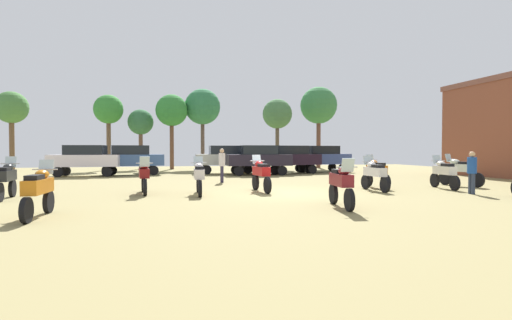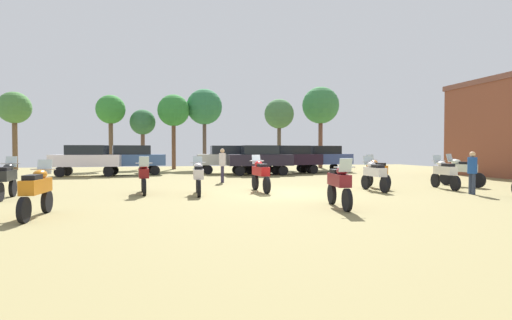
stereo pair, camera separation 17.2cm
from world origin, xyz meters
name	(u,v)px [view 2 (the right image)]	position (x,y,z in m)	size (l,w,h in m)	color
ground_plane	(279,193)	(0.00, 0.00, 0.01)	(44.00, 52.00, 0.02)	olive
motorcycle_1	(374,174)	(4.06, -0.23, 0.73)	(0.62, 2.14, 1.45)	black
motorcycle_2	(445,172)	(7.46, -0.16, 0.74)	(0.65, 2.17, 1.47)	black
motorcycle_4	(198,176)	(-3.20, -0.01, 0.74)	(0.62, 2.20, 1.46)	black
motorcycle_5	(7,178)	(-9.79, 0.07, 0.74)	(0.62, 2.11, 1.48)	black
motorcycle_6	(260,174)	(-0.65, 0.50, 0.76)	(0.62, 2.22, 1.50)	black
motorcycle_7	(461,170)	(9.06, 0.73, 0.76)	(0.81, 2.21, 1.51)	black
motorcycle_8	(37,189)	(-7.56, -4.17, 0.73)	(0.62, 2.16, 1.45)	black
motorcycle_9	(144,175)	(-5.26, 0.77, 0.74)	(0.62, 2.08, 1.46)	black
motorcycle_10	(339,183)	(0.62, -4.31, 0.74)	(0.64, 2.15, 1.48)	black
motorcycle_11	(377,172)	(4.78, 0.87, 0.75)	(0.62, 2.11, 1.49)	black
car_1	(87,158)	(-9.45, 11.97, 1.19)	(4.42, 2.12, 2.00)	black
car_2	(228,157)	(-0.19, 12.85, 1.19)	(4.33, 1.87, 2.00)	black
car_3	(131,158)	(-6.79, 12.63, 1.19)	(4.54, 2.49, 2.00)	black
car_4	(323,157)	(7.01, 12.67, 1.19)	(4.53, 2.46, 2.00)	black
car_5	(291,157)	(4.20, 11.72, 1.19)	(4.51, 2.40, 2.00)	black
car_6	(260,158)	(1.70, 10.75, 1.19)	(4.34, 1.90, 2.00)	black
person_1	(472,169)	(7.08, -2.19, 0.97)	(0.37, 0.37, 1.64)	#2C364C
person_2	(222,163)	(-1.57, 5.27, 1.06)	(0.35, 0.35, 1.77)	#2E2941
tree_1	(143,123)	(-6.56, 20.65, 4.06)	(2.20, 2.20, 5.23)	brown
tree_2	(279,115)	(5.48, 19.26, 4.92)	(2.68, 2.68, 6.31)	brown
tree_3	(111,111)	(-9.11, 19.95, 5.02)	(2.43, 2.43, 6.33)	brown
tree_4	(204,107)	(-1.17, 20.53, 5.55)	(3.20, 3.20, 7.19)	#503F36
tree_5	(14,109)	(-16.85, 21.14, 5.12)	(2.63, 2.63, 6.53)	brown
tree_6	(321,106)	(9.57, 19.47, 5.83)	(3.43, 3.43, 7.59)	brown
tree_7	(174,111)	(-3.90, 19.93, 5.09)	(2.76, 2.76, 6.53)	brown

